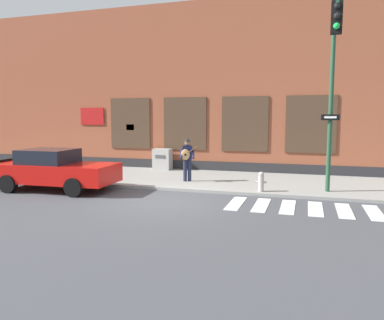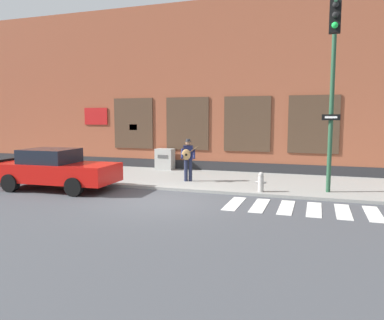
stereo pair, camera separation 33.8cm
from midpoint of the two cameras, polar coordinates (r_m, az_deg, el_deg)
name	(u,v)px [view 2 (the right image)]	position (r m, az deg, el deg)	size (l,w,h in m)	color
ground_plane	(163,201)	(12.22, -3.62, -6.28)	(160.00, 160.00, 0.00)	#424449
sidewalk	(201,179)	(16.09, 2.01, -2.97)	(28.00, 5.01, 0.11)	gray
building_backdrop	(226,90)	(20.28, 5.74, 10.51)	(28.00, 4.06, 8.27)	brown
crosswalk	(314,209)	(11.73, 18.90, -7.14)	(5.20, 1.90, 0.01)	silver
red_car	(55,169)	(14.87, -19.54, -1.33)	(4.66, 2.10, 1.53)	red
busker	(188,157)	(15.18, 0.01, 0.43)	(0.78, 0.67, 1.73)	#1E233D
traffic_light	(333,75)	(12.83, 21.39, 12.01)	(0.60, 2.92, 5.75)	#234C33
utility_box	(165,159)	(18.77, -3.63, 0.15)	(0.88, 0.61, 1.04)	#ADADA8
fire_hydrant	(261,182)	(13.36, 11.17, -3.32)	(0.38, 0.20, 0.70)	#B2ADA8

